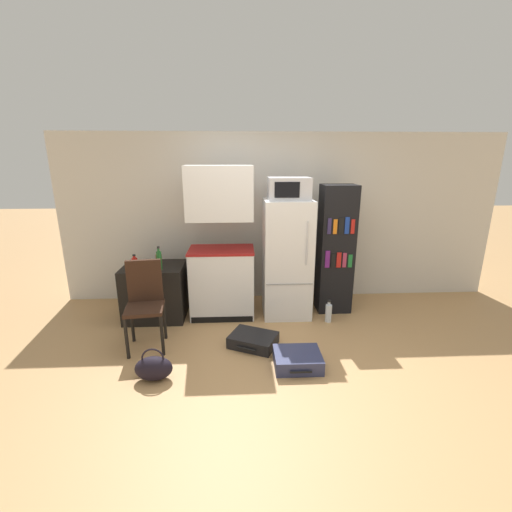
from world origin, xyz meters
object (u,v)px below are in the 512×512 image
at_px(microwave, 289,189).
at_px(water_bottle_front, 328,312).
at_px(refrigerator, 287,259).
at_px(suitcase_small_flat, 253,340).
at_px(handbag, 154,368).
at_px(bottle_ketchup_red, 135,264).
at_px(chair, 145,297).
at_px(bottle_green_tall, 159,260).
at_px(bookshelf, 336,250).
at_px(bowl, 133,263).
at_px(side_table, 155,292).
at_px(bottle_amber_beer, 159,259).
at_px(kitchen_hutch, 221,250).
at_px(suitcase_large_flat, 297,360).

distance_m(microwave, water_bottle_front, 1.68).
bearing_deg(refrigerator, microwave, -108.33).
height_order(microwave, suitcase_small_flat, microwave).
distance_m(microwave, handbag, 2.57).
relative_size(suitcase_small_flat, water_bottle_front, 2.04).
xyz_separation_m(bottle_ketchup_red, chair, (0.24, -0.52, -0.23)).
xyz_separation_m(microwave, bottle_green_tall, (-1.63, -0.19, -0.85)).
height_order(bottle_green_tall, bottle_ketchup_red, bottle_green_tall).
xyz_separation_m(microwave, chair, (-1.68, -0.73, -1.12)).
distance_m(refrigerator, chair, 1.85).
height_order(refrigerator, bookshelf, bookshelf).
xyz_separation_m(bowl, suitcase_small_flat, (1.54, -0.88, -0.68)).
distance_m(side_table, water_bottle_front, 2.30).
relative_size(bottle_amber_beer, bottle_ketchup_red, 0.71).
bearing_deg(water_bottle_front, bottle_ketchup_red, 178.44).
height_order(handbag, water_bottle_front, handbag).
bearing_deg(bottle_ketchup_red, bottle_green_tall, 5.62).
bearing_deg(bottle_amber_beer, microwave, -3.24).
bearing_deg(bottle_ketchup_red, chair, -65.36).
bearing_deg(suitcase_small_flat, bottle_amber_beer, 167.43).
xyz_separation_m(side_table, water_bottle_front, (2.27, -0.26, -0.23)).
relative_size(kitchen_hutch, chair, 2.02).
distance_m(chair, suitcase_large_flat, 1.79).
relative_size(bookshelf, suitcase_large_flat, 3.63).
xyz_separation_m(kitchen_hutch, bookshelf, (1.54, 0.09, -0.04)).
distance_m(bottle_amber_beer, bowl, 0.33).
distance_m(kitchen_hutch, bottle_ketchup_red, 1.09).
bearing_deg(refrigerator, bottle_ketchup_red, -173.58).
bearing_deg(side_table, refrigerator, 0.69).
distance_m(bottle_green_tall, water_bottle_front, 2.27).
height_order(bottle_ketchup_red, handbag, bottle_ketchup_red).
relative_size(bottle_green_tall, chair, 0.30).
bearing_deg(bookshelf, bottle_ketchup_red, -172.92).
xyz_separation_m(microwave, bookshelf, (0.68, 0.11, -0.83)).
bearing_deg(bookshelf, water_bottle_front, -111.41).
bearing_deg(refrigerator, water_bottle_front, -28.44).
bearing_deg(bowl, handbag, -69.08).
bearing_deg(bowl, chair, -66.52).
xyz_separation_m(chair, suitcase_large_flat, (1.64, -0.53, -0.51)).
xyz_separation_m(bottle_green_tall, bottle_ketchup_red, (-0.29, -0.03, -0.04)).
bearing_deg(bottle_ketchup_red, kitchen_hutch, 12.58).
height_order(bottle_green_tall, suitcase_large_flat, bottle_green_tall).
xyz_separation_m(bowl, chair, (0.34, -0.78, -0.16)).
distance_m(bottle_ketchup_red, handbag, 1.45).
height_order(kitchen_hutch, bookshelf, kitchen_hutch).
bearing_deg(kitchen_hutch, chair, -137.47).
xyz_separation_m(bottle_amber_beer, bowl, (-0.33, -0.05, -0.04)).
relative_size(bottle_amber_beer, bottle_green_tall, 0.49).
xyz_separation_m(bookshelf, suitcase_large_flat, (-0.72, -1.37, -0.80)).
bearing_deg(handbag, bottle_green_tall, 97.45).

